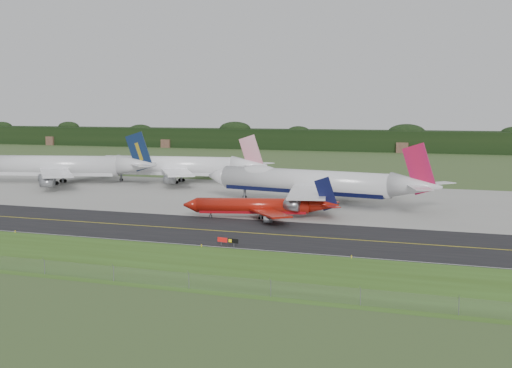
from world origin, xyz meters
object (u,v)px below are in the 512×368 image
at_px(jet_star_tail, 177,166).
at_px(taxiway_sign, 228,240).
at_px(jet_ba_747, 312,182).
at_px(jet_navy_gold, 58,166).
at_px(jet_red_737, 261,206).

distance_m(jet_star_tail, taxiway_sign, 111.40).
relative_size(jet_ba_747, jet_navy_gold, 1.00).
distance_m(jet_ba_747, jet_navy_gold, 94.05).
relative_size(jet_ba_747, jet_red_737, 1.91).
height_order(jet_red_737, jet_star_tail, jet_star_tail).
height_order(jet_red_737, jet_navy_gold, jet_navy_gold).
bearing_deg(jet_navy_gold, taxiway_sign, -39.85).
bearing_deg(jet_red_737, jet_ba_747, 80.93).
xyz_separation_m(jet_red_737, jet_navy_gold, (-87.96, 45.11, 3.04)).
height_order(jet_star_tail, taxiway_sign, jet_star_tail).
distance_m(jet_ba_747, taxiway_sign, 59.62).
distance_m(jet_ba_747, jet_star_tail, 66.92).
xyz_separation_m(jet_red_737, taxiway_sign, (5.78, -33.14, -1.63)).
height_order(jet_ba_747, jet_star_tail, jet_ba_747).
bearing_deg(jet_ba_747, jet_navy_gold, 168.45).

